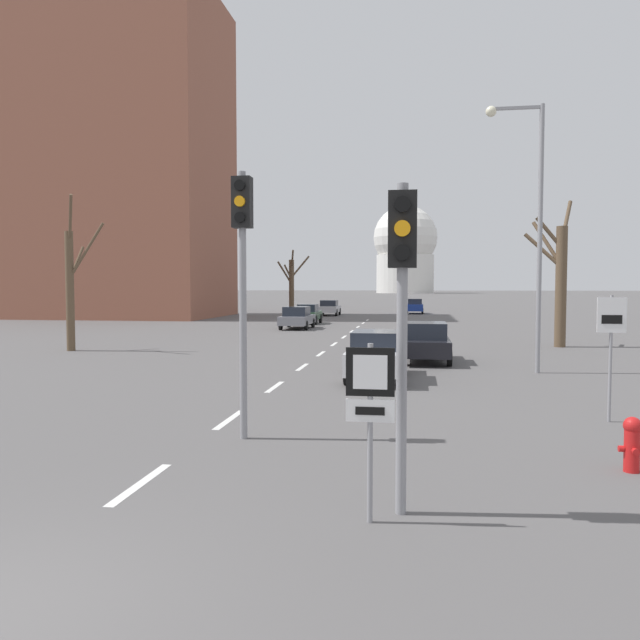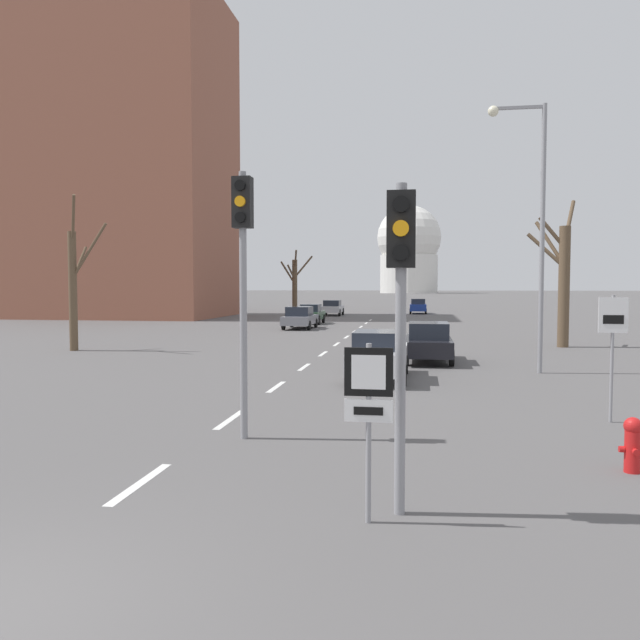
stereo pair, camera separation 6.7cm
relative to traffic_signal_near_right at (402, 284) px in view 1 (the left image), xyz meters
name	(u,v)px [view 1 (the left image)]	position (x,y,z in m)	size (l,w,h in m)	color
lane_stripe_0	(141,484)	(-3.86, 0.64, -2.97)	(0.16, 2.00, 0.01)	silver
lane_stripe_1	(229,420)	(-3.86, 5.14, -2.97)	(0.16, 2.00, 0.01)	silver
lane_stripe_2	(275,387)	(-3.86, 9.64, -2.97)	(0.16, 2.00, 0.01)	silver
lane_stripe_3	(302,367)	(-3.86, 14.14, -2.97)	(0.16, 2.00, 0.01)	silver
lane_stripe_4	(321,354)	(-3.86, 18.64, -2.97)	(0.16, 2.00, 0.01)	silver
lane_stripe_5	(334,344)	(-3.86, 23.14, -2.97)	(0.16, 2.00, 0.01)	silver
lane_stripe_6	(344,337)	(-3.86, 27.64, -2.97)	(0.16, 2.00, 0.01)	silver
lane_stripe_7	(352,331)	(-3.86, 32.14, -2.97)	(0.16, 2.00, 0.01)	silver
lane_stripe_8	(358,327)	(-3.86, 36.64, -2.97)	(0.16, 2.00, 0.01)	silver
lane_stripe_9	(363,323)	(-3.86, 41.14, -2.97)	(0.16, 2.00, 0.01)	silver
lane_stripe_10	(367,320)	(-3.86, 45.64, -2.97)	(0.16, 2.00, 0.01)	silver
traffic_signal_near_right	(402,284)	(0.00, 0.00, 0.00)	(0.36, 0.34, 4.23)	gray
traffic_signal_centre_tall	(242,254)	(-3.08, 3.54, 0.58)	(0.36, 0.34, 5.10)	gray
route_sign_post	(370,402)	(-0.37, -0.38, -1.46)	(0.60, 0.08, 2.24)	gray
speed_limit_sign	(611,336)	(4.34, 6.16, -1.11)	(0.60, 0.08, 2.75)	gray
fire_hydrant	(632,442)	(3.58, 2.37, -2.50)	(0.40, 0.34, 0.88)	red
street_lamp_right	(531,212)	(3.98, 13.85, 2.44)	(1.91, 0.36, 8.96)	gray
sedan_near_left	(308,314)	(-8.01, 39.71, -2.18)	(1.71, 3.95, 1.53)	#2D4C33
sedan_near_right	(329,308)	(-8.23, 53.42, -2.18)	(1.91, 4.31, 1.53)	#B7B7BC
sedan_mid_centre	(377,355)	(-1.01, 11.58, -2.19)	(1.79, 4.20, 1.54)	silver
sedan_far_left	(297,317)	(-7.82, 34.00, -2.19)	(1.92, 4.50, 1.53)	slate
sedan_far_right	(415,306)	(0.19, 59.04, -2.17)	(1.78, 4.09, 1.59)	navy
sedan_distant_centre	(426,342)	(0.62, 16.41, -2.19)	(1.82, 4.13, 1.54)	black
bare_tree_left_near	(292,284)	(-12.56, 55.92, 0.20)	(3.27, 1.78, 6.65)	brown
bare_tree_right_near	(559,279)	(7.04, 23.44, 0.32)	(2.41, 1.59, 7.16)	brown
bare_tree_left_far	(71,285)	(-15.20, 18.18, 0.03)	(1.90, 2.31, 6.92)	brown
capitol_dome	(405,249)	(-3.86, 252.07, 14.99)	(26.10, 26.10, 36.87)	silver
apartment_block_left	(124,159)	(-27.22, 48.43, 12.02)	(18.00, 14.00, 29.98)	#935642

